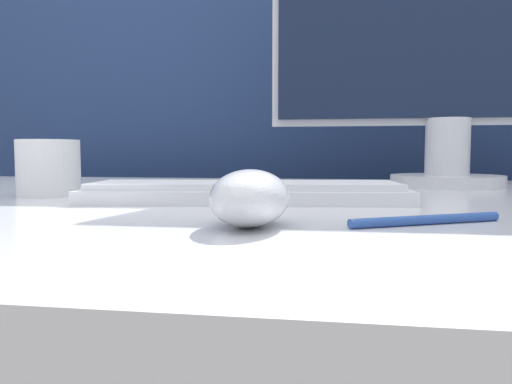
# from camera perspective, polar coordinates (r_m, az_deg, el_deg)

# --- Properties ---
(partition_panel) EXTENTS (5.00, 0.03, 1.36)m
(partition_panel) POSITION_cam_1_polar(r_m,az_deg,el_deg) (1.27, 7.72, 0.10)
(partition_panel) COLOR navy
(partition_panel) RESTS_ON ground_plane
(computer_mouse_near) EXTENTS (0.06, 0.10, 0.05)m
(computer_mouse_near) POSITION_cam_1_polar(r_m,az_deg,el_deg) (0.40, -0.70, -0.68)
(computer_mouse_near) COLOR silver
(computer_mouse_near) RESTS_ON desk
(keyboard) EXTENTS (0.40, 0.16, 0.02)m
(keyboard) POSITION_cam_1_polar(r_m,az_deg,el_deg) (0.60, -1.21, -0.03)
(keyboard) COLOR white
(keyboard) RESTS_ON desk
(monitor) EXTENTS (0.62, 0.19, 0.46)m
(monitor) POSITION_cam_1_polar(r_m,az_deg,el_deg) (0.96, 21.33, 15.61)
(monitor) COLOR silver
(monitor) RESTS_ON desk
(mug) EXTENTS (0.08, 0.08, 0.08)m
(mug) POSITION_cam_1_polar(r_m,az_deg,el_deg) (0.74, -22.61, 2.57)
(mug) COLOR white
(mug) RESTS_ON desk
(pen) EXTENTS (0.13, 0.08, 0.01)m
(pen) POSITION_cam_1_polar(r_m,az_deg,el_deg) (0.43, 18.94, -3.04)
(pen) COLOR #284C9E
(pen) RESTS_ON desk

